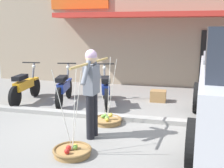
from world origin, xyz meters
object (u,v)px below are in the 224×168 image
Objects in this scene: wooden_crate at (158,96)px; fruit_vendor at (92,88)px; motorcycle_nearest_shop at (25,86)px; fruit_basket_left_side at (107,120)px; motorcycle_second_in_row at (64,88)px; fruit_basket_right_side at (72,151)px; motorcycle_third_in_row at (105,89)px.

fruit_vendor is at bearing -108.96° from wooden_crate.
fruit_basket_left_side is at bearing -23.34° from motorcycle_nearest_shop.
motorcycle_nearest_shop is 1.01× the size of motorcycle_second_in_row.
motorcycle_second_in_row is at bearing 125.59° from fruit_vendor.
fruit_vendor reaches higher than fruit_basket_right_side.
fruit_basket_left_side reaches higher than wooden_crate.
fruit_basket_left_side is at bearing -73.00° from motorcycle_third_in_row.
motorcycle_nearest_shop is (-2.73, 1.18, 0.38)m from fruit_basket_left_side.
motorcycle_nearest_shop is 3.81m from wooden_crate.
fruit_basket_left_side is at bearing 84.33° from fruit_vendor.
motorcycle_second_in_row is 1.16m from motorcycle_third_in_row.
fruit_basket_right_side is 3.95m from wooden_crate.
motorcycle_third_in_row reaches higher than wooden_crate.
motorcycle_nearest_shop is at bearing 156.66° from fruit_basket_left_side.
motorcycle_nearest_shop is 1.15m from motorcycle_second_in_row.
fruit_basket_left_side is 2.08m from motorcycle_second_in_row.
motorcycle_nearest_shop reaches higher than wooden_crate.
fruit_basket_right_side is at bearing -95.71° from fruit_vendor.
fruit_basket_left_side is 3.30× the size of wooden_crate.
fruit_vendor is 1.17× the size of fruit_basket_right_side.
fruit_vendor is 3.36m from motorcycle_nearest_shop.
fruit_vendor is at bearing 84.29° from fruit_basket_right_side.
motorcycle_nearest_shop is at bearing 142.97° from fruit_vendor.
fruit_vendor is 1.22m from fruit_basket_right_side.
fruit_basket_left_side reaches higher than motorcycle_third_in_row.
fruit_vendor is 0.93× the size of motorcycle_nearest_shop.
fruit_vendor reaches higher than motorcycle_nearest_shop.
motorcycle_third_in_row is 4.00× the size of wooden_crate.
motorcycle_second_in_row is 1.02× the size of motorcycle_third_in_row.
motorcycle_nearest_shop is 1.03× the size of motorcycle_third_in_row.
motorcycle_second_in_row is (-1.59, 1.29, 0.38)m from fruit_basket_left_side.
fruit_vendor is at bearing -54.41° from motorcycle_second_in_row.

